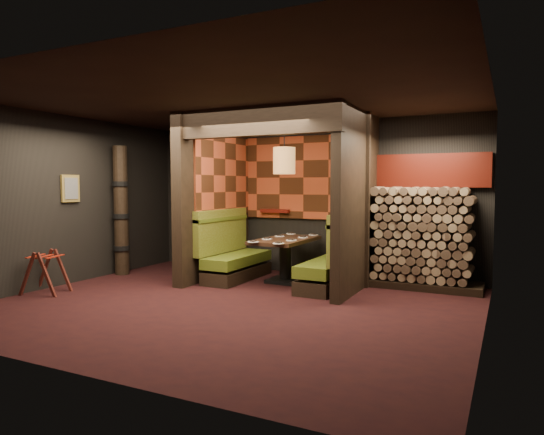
{
  "coord_description": "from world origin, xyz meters",
  "views": [
    {
      "loc": [
        3.48,
        -5.74,
        1.67
      ],
      "look_at": [
        0.0,
        1.3,
        1.15
      ],
      "focal_mm": 32.0,
      "sensor_mm": 36.0,
      "label": 1
    }
  ],
  "objects_px": {
    "dining_table": "(285,252)",
    "pendant_lamp": "(284,161)",
    "luggage_rack": "(46,271)",
    "booth_bench_right": "(333,264)",
    "firewood_stack": "(427,238)",
    "totem_column": "(121,211)",
    "booth_bench_left": "(233,257)"
  },
  "relations": [
    {
      "from": "dining_table",
      "to": "luggage_rack",
      "type": "relative_size",
      "value": 1.91
    },
    {
      "from": "booth_bench_right",
      "to": "dining_table",
      "type": "relative_size",
      "value": 1.11
    },
    {
      "from": "booth_bench_right",
      "to": "dining_table",
      "type": "xyz_separation_m",
      "value": [
        -0.92,
        0.14,
        0.12
      ]
    },
    {
      "from": "totem_column",
      "to": "firewood_stack",
      "type": "relative_size",
      "value": 1.39
    },
    {
      "from": "booth_bench_left",
      "to": "firewood_stack",
      "type": "xyz_separation_m",
      "value": [
        3.25,
        0.7,
        0.42
      ]
    },
    {
      "from": "booth_bench_right",
      "to": "pendant_lamp",
      "type": "xyz_separation_m",
      "value": [
        -0.92,
        0.09,
        1.69
      ]
    },
    {
      "from": "pendant_lamp",
      "to": "luggage_rack",
      "type": "distance_m",
      "value": 4.18
    },
    {
      "from": "pendant_lamp",
      "to": "luggage_rack",
      "type": "xyz_separation_m",
      "value": [
        -2.97,
        -2.38,
        -1.73
      ]
    },
    {
      "from": "booth_bench_right",
      "to": "firewood_stack",
      "type": "distance_m",
      "value": 1.58
    },
    {
      "from": "booth_bench_right",
      "to": "totem_column",
      "type": "bearing_deg",
      "value": -172.14
    },
    {
      "from": "dining_table",
      "to": "pendant_lamp",
      "type": "relative_size",
      "value": 1.46
    },
    {
      "from": "pendant_lamp",
      "to": "totem_column",
      "type": "height_order",
      "value": "pendant_lamp"
    },
    {
      "from": "booth_bench_right",
      "to": "firewood_stack",
      "type": "bearing_deg",
      "value": 27.35
    },
    {
      "from": "booth_bench_left",
      "to": "totem_column",
      "type": "distance_m",
      "value": 2.3
    },
    {
      "from": "booth_bench_right",
      "to": "luggage_rack",
      "type": "distance_m",
      "value": 4.51
    },
    {
      "from": "pendant_lamp",
      "to": "firewood_stack",
      "type": "xyz_separation_m",
      "value": [
        2.27,
        0.61,
        -1.27
      ]
    },
    {
      "from": "luggage_rack",
      "to": "firewood_stack",
      "type": "xyz_separation_m",
      "value": [
        5.24,
        3.0,
        0.46
      ]
    },
    {
      "from": "booth_bench_left",
      "to": "luggage_rack",
      "type": "distance_m",
      "value": 3.04
    },
    {
      "from": "pendant_lamp",
      "to": "totem_column",
      "type": "distance_m",
      "value": 3.26
    },
    {
      "from": "booth_bench_left",
      "to": "pendant_lamp",
      "type": "height_order",
      "value": "pendant_lamp"
    },
    {
      "from": "pendant_lamp",
      "to": "totem_column",
      "type": "bearing_deg",
      "value": -168.25
    },
    {
      "from": "pendant_lamp",
      "to": "firewood_stack",
      "type": "bearing_deg",
      "value": 15.09
    },
    {
      "from": "luggage_rack",
      "to": "booth_bench_right",
      "type": "bearing_deg",
      "value": 30.59
    },
    {
      "from": "pendant_lamp",
      "to": "luggage_rack",
      "type": "bearing_deg",
      "value": -141.22
    },
    {
      "from": "booth_bench_left",
      "to": "booth_bench_right",
      "type": "height_order",
      "value": "same"
    },
    {
      "from": "booth_bench_left",
      "to": "totem_column",
      "type": "relative_size",
      "value": 0.67
    },
    {
      "from": "luggage_rack",
      "to": "firewood_stack",
      "type": "height_order",
      "value": "firewood_stack"
    },
    {
      "from": "booth_bench_right",
      "to": "firewood_stack",
      "type": "relative_size",
      "value": 0.92
    },
    {
      "from": "booth_bench_left",
      "to": "dining_table",
      "type": "height_order",
      "value": "booth_bench_left"
    },
    {
      "from": "booth_bench_right",
      "to": "luggage_rack",
      "type": "xyz_separation_m",
      "value": [
        -3.88,
        -2.3,
        -0.05
      ]
    },
    {
      "from": "luggage_rack",
      "to": "totem_column",
      "type": "bearing_deg",
      "value": 93.23
    },
    {
      "from": "booth_bench_left",
      "to": "dining_table",
      "type": "bearing_deg",
      "value": 8.03
    }
  ]
}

